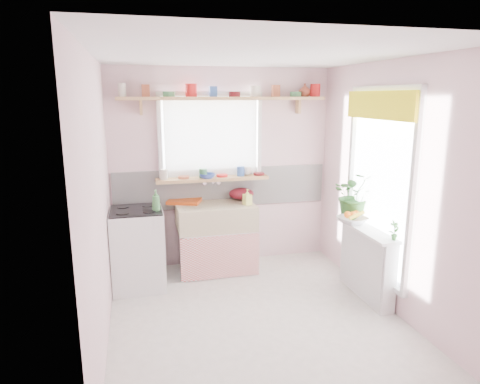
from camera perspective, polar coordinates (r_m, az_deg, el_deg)
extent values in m
plane|color=silver|center=(4.40, 2.20, -16.56)|extent=(3.20, 3.20, 0.00)
plane|color=white|center=(3.86, 2.52, 17.90)|extent=(3.20, 3.20, 0.00)
plane|color=#F5CED2|center=(5.47, -2.36, 3.22)|extent=(2.80, 0.00, 2.80)
plane|color=#F5CED2|center=(2.51, 12.73, -8.59)|extent=(2.80, 0.00, 2.80)
plane|color=#F5CED2|center=(3.80, -18.34, -1.64)|extent=(0.00, 3.20, 3.20)
plane|color=#F5CED2|center=(4.53, 19.60, 0.51)|extent=(0.00, 3.20, 3.20)
cube|color=white|center=(5.50, -2.31, 0.62)|extent=(2.74, 0.03, 0.50)
cube|color=pink|center=(5.54, -2.28, -1.41)|extent=(2.74, 0.02, 0.12)
cube|color=white|center=(5.38, -3.97, 7.34)|extent=(1.20, 0.01, 1.00)
cube|color=white|center=(5.32, -3.84, 7.28)|extent=(1.15, 0.02, 0.95)
cube|color=white|center=(4.69, 18.21, 1.00)|extent=(0.01, 1.10, 1.90)
cube|color=yellow|center=(4.56, 18.00, 10.97)|extent=(0.03, 1.20, 0.28)
cube|color=white|center=(5.41, -3.19, -7.62)|extent=(0.85, 0.55, 0.55)
cube|color=#DD4341|center=(5.15, -2.59, -8.67)|extent=(0.95, 0.02, 0.53)
cube|color=beige|center=(5.27, -3.25, -3.28)|extent=(0.95, 0.55, 0.30)
cylinder|color=silver|center=(5.42, -3.79, 1.50)|extent=(0.03, 0.22, 0.03)
cube|color=white|center=(5.03, -13.44, -7.42)|extent=(0.58, 0.58, 0.90)
cube|color=black|center=(4.89, -13.72, -2.41)|extent=(0.56, 0.56, 0.02)
cylinder|color=black|center=(4.76, -15.39, -2.75)|extent=(0.14, 0.14, 0.01)
cylinder|color=black|center=(4.76, -12.02, -2.57)|extent=(0.14, 0.14, 0.01)
cylinder|color=black|center=(5.03, -15.34, -1.92)|extent=(0.14, 0.14, 0.01)
cylinder|color=black|center=(5.03, -12.15, -1.75)|extent=(0.14, 0.14, 0.01)
cube|color=white|center=(4.89, 16.54, -9.14)|extent=(0.15, 0.90, 0.75)
cube|color=white|center=(4.75, 16.52, -4.86)|extent=(0.22, 0.95, 0.03)
cube|color=tan|center=(5.34, -3.67, 1.78)|extent=(1.40, 0.22, 0.04)
cube|color=tan|center=(5.27, -2.16, 12.37)|extent=(2.52, 0.24, 0.04)
cylinder|color=silver|center=(5.15, -15.45, 12.81)|extent=(0.11, 0.11, 0.12)
cylinder|color=#A55133|center=(5.16, -12.46, 12.97)|extent=(0.11, 0.11, 0.12)
cylinder|color=#3F7F4C|center=(5.17, -9.47, 12.75)|extent=(0.11, 0.11, 0.06)
cylinder|color=red|center=(5.20, -6.52, 13.17)|extent=(0.11, 0.11, 0.12)
cylinder|color=#3359A5|center=(5.24, -3.60, 13.22)|extent=(0.11, 0.11, 0.12)
cylinder|color=#590F14|center=(5.29, -0.74, 12.92)|extent=(0.11, 0.11, 0.06)
cylinder|color=silver|center=(5.36, 2.07, 13.23)|extent=(0.11, 0.11, 0.12)
cylinder|color=#A55133|center=(5.44, 4.79, 13.18)|extent=(0.11, 0.11, 0.12)
cylinder|color=#3F7F4C|center=(5.53, 7.43, 12.80)|extent=(0.11, 0.11, 0.06)
cylinder|color=red|center=(5.63, 9.99, 13.02)|extent=(0.11, 0.11, 0.12)
cylinder|color=silver|center=(5.26, -10.35, 2.30)|extent=(0.11, 0.11, 0.12)
cylinder|color=#A55133|center=(5.28, -7.66, 2.43)|extent=(0.11, 0.11, 0.12)
cylinder|color=#3F7F4C|center=(5.31, -4.99, 2.24)|extent=(0.11, 0.11, 0.06)
cylinder|color=red|center=(5.35, -2.37, 2.68)|extent=(0.11, 0.11, 0.12)
cylinder|color=#3359A5|center=(5.41, 0.21, 2.80)|extent=(0.11, 0.11, 0.12)
cylinder|color=#590F14|center=(5.48, 2.72, 2.59)|extent=(0.11, 0.11, 0.06)
cube|color=#CC4A12|center=(5.37, -7.43, -1.20)|extent=(0.47, 0.42, 0.04)
ellipsoid|color=maroon|center=(5.49, 0.18, -0.23)|extent=(0.33, 0.33, 0.15)
imported|color=#2A5A24|center=(5.03, 15.07, -0.38)|extent=(0.60, 0.55, 0.55)
imported|color=white|center=(4.87, 14.77, -3.66)|extent=(0.37, 0.37, 0.08)
imported|color=#326C2B|center=(4.43, 19.89, -4.85)|extent=(0.12, 0.10, 0.20)
imported|color=#DCE465|center=(5.20, 0.99, -0.67)|extent=(0.11, 0.11, 0.20)
imported|color=silver|center=(5.48, 0.86, 2.86)|extent=(0.17, 0.17, 0.11)
imported|color=#364EAF|center=(5.26, -4.37, 2.16)|extent=(0.26, 0.26, 0.06)
imported|color=#A24732|center=(5.64, 8.64, 13.29)|extent=(0.20, 0.20, 0.16)
imported|color=#468C4B|center=(4.76, -11.14, -1.11)|extent=(0.11, 0.11, 0.24)
sphere|color=orange|center=(4.85, 14.81, -2.98)|extent=(0.08, 0.08, 0.08)
sphere|color=orange|center=(4.91, 15.26, -2.84)|extent=(0.08, 0.08, 0.08)
sphere|color=orange|center=(4.85, 14.17, -2.97)|extent=(0.08, 0.08, 0.08)
cylinder|color=yellow|center=(4.82, 15.31, -3.00)|extent=(0.18, 0.04, 0.10)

